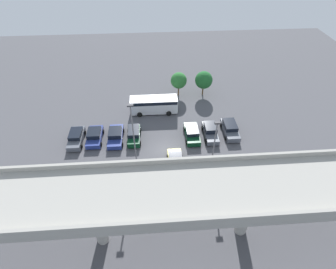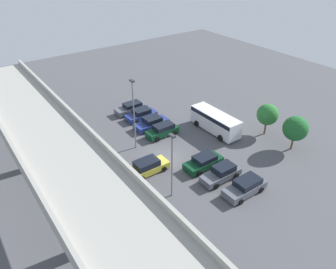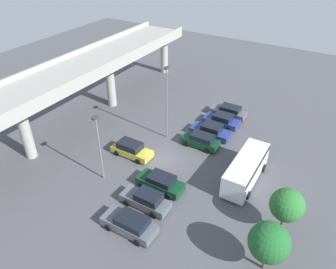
{
  "view_description": "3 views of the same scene",
  "coord_description": "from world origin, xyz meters",
  "px_view_note": "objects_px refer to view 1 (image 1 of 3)",
  "views": [
    {
      "loc": [
        1.45,
        25.97,
        25.66
      ],
      "look_at": [
        -0.51,
        -1.27,
        1.83
      ],
      "focal_mm": 28.0,
      "sensor_mm": 36.0,
      "label": 1
    },
    {
      "loc": [
        -26.17,
        18.37,
        22.62
      ],
      "look_at": [
        0.67,
        -1.05,
        2.56
      ],
      "focal_mm": 35.0,
      "sensor_mm": 36.0,
      "label": 2
    },
    {
      "loc": [
        -24.41,
        -15.56,
        22.06
      ],
      "look_at": [
        2.6,
        0.58,
        1.44
      ],
      "focal_mm": 35.0,
      "sensor_mm": 36.0,
      "label": 3
    }
  ],
  "objects_px": {
    "parked_car_1": "(210,131)",
    "shuttle_bus": "(154,104)",
    "parked_car_2": "(192,133)",
    "parked_car_7": "(76,137)",
    "lamp_post_mid_lot": "(215,141)",
    "parked_car_0": "(230,129)",
    "parked_car_4": "(134,135)",
    "parked_car_3": "(176,162)",
    "tree_front_centre": "(179,81)",
    "tree_front_left": "(204,80)",
    "lamp_post_near_aisle": "(133,131)",
    "parked_car_6": "(95,136)",
    "parked_car_5": "(115,136)"
  },
  "relations": [
    {
      "from": "shuttle_bus",
      "to": "tree_front_centre",
      "type": "distance_m",
      "value": 6.75
    },
    {
      "from": "tree_front_centre",
      "to": "parked_car_4",
      "type": "bearing_deg",
      "value": 55.93
    },
    {
      "from": "parked_car_7",
      "to": "lamp_post_mid_lot",
      "type": "height_order",
      "value": "lamp_post_mid_lot"
    },
    {
      "from": "parked_car_6",
      "to": "shuttle_bus",
      "type": "height_order",
      "value": "shuttle_bus"
    },
    {
      "from": "lamp_post_mid_lot",
      "to": "parked_car_2",
      "type": "bearing_deg",
      "value": -73.5
    },
    {
      "from": "parked_car_7",
      "to": "parked_car_0",
      "type": "bearing_deg",
      "value": 90.64
    },
    {
      "from": "parked_car_0",
      "to": "shuttle_bus",
      "type": "distance_m",
      "value": 12.7
    },
    {
      "from": "parked_car_1",
      "to": "parked_car_4",
      "type": "relative_size",
      "value": 1.08
    },
    {
      "from": "parked_car_6",
      "to": "lamp_post_mid_lot",
      "type": "height_order",
      "value": "lamp_post_mid_lot"
    },
    {
      "from": "lamp_post_near_aisle",
      "to": "tree_front_left",
      "type": "distance_m",
      "value": 19.46
    },
    {
      "from": "parked_car_4",
      "to": "tree_front_centre",
      "type": "distance_m",
      "value": 13.78
    },
    {
      "from": "lamp_post_near_aisle",
      "to": "tree_front_centre",
      "type": "relative_size",
      "value": 2.08
    },
    {
      "from": "lamp_post_mid_lot",
      "to": "tree_front_centre",
      "type": "relative_size",
      "value": 1.68
    },
    {
      "from": "lamp_post_mid_lot",
      "to": "tree_front_centre",
      "type": "height_order",
      "value": "lamp_post_mid_lot"
    },
    {
      "from": "parked_car_1",
      "to": "shuttle_bus",
      "type": "relative_size",
      "value": 0.62
    },
    {
      "from": "parked_car_2",
      "to": "parked_car_7",
      "type": "height_order",
      "value": "parked_car_2"
    },
    {
      "from": "lamp_post_near_aisle",
      "to": "tree_front_left",
      "type": "relative_size",
      "value": 2.02
    },
    {
      "from": "parked_car_0",
      "to": "parked_car_2",
      "type": "height_order",
      "value": "parked_car_0"
    },
    {
      "from": "parked_car_5",
      "to": "shuttle_bus",
      "type": "height_order",
      "value": "shuttle_bus"
    },
    {
      "from": "parked_car_0",
      "to": "parked_car_1",
      "type": "distance_m",
      "value": 3.07
    },
    {
      "from": "parked_car_7",
      "to": "tree_front_left",
      "type": "xyz_separation_m",
      "value": [
        -20.25,
        -11.01,
        2.21
      ]
    },
    {
      "from": "lamp_post_near_aisle",
      "to": "tree_front_centre",
      "type": "height_order",
      "value": "lamp_post_near_aisle"
    },
    {
      "from": "shuttle_bus",
      "to": "parked_car_7",
      "type": "bearing_deg",
      "value": 29.17
    },
    {
      "from": "lamp_post_near_aisle",
      "to": "parked_car_6",
      "type": "bearing_deg",
      "value": -37.03
    },
    {
      "from": "shuttle_bus",
      "to": "tree_front_left",
      "type": "xyz_separation_m",
      "value": [
        -8.87,
        -4.66,
        1.36
      ]
    },
    {
      "from": "parked_car_3",
      "to": "tree_front_centre",
      "type": "xyz_separation_m",
      "value": [
        -2.1,
        -17.15,
        2.14
      ]
    },
    {
      "from": "lamp_post_mid_lot",
      "to": "parked_car_0",
      "type": "bearing_deg",
      "value": -122.53
    },
    {
      "from": "lamp_post_mid_lot",
      "to": "shuttle_bus",
      "type": "bearing_deg",
      "value": -60.46
    },
    {
      "from": "parked_car_6",
      "to": "parked_car_2",
      "type": "bearing_deg",
      "value": 88.27
    },
    {
      "from": "parked_car_4",
      "to": "tree_front_left",
      "type": "distance_m",
      "value": 16.48
    },
    {
      "from": "parked_car_6",
      "to": "tree_front_left",
      "type": "bearing_deg",
      "value": 121.69
    },
    {
      "from": "parked_car_6",
      "to": "tree_front_left",
      "type": "relative_size",
      "value": 1.01
    },
    {
      "from": "parked_car_5",
      "to": "lamp_post_mid_lot",
      "type": "relative_size",
      "value": 0.67
    },
    {
      "from": "lamp_post_mid_lot",
      "to": "parked_car_4",
      "type": "bearing_deg",
      "value": -30.58
    },
    {
      "from": "parked_car_5",
      "to": "parked_car_6",
      "type": "height_order",
      "value": "parked_car_5"
    },
    {
      "from": "parked_car_4",
      "to": "parked_car_0",
      "type": "bearing_deg",
      "value": 91.4
    },
    {
      "from": "shuttle_bus",
      "to": "parked_car_0",
      "type": "bearing_deg",
      "value": 151.25
    },
    {
      "from": "parked_car_0",
      "to": "tree_front_left",
      "type": "height_order",
      "value": "tree_front_left"
    },
    {
      "from": "parked_car_3",
      "to": "parked_car_7",
      "type": "relative_size",
      "value": 0.98
    },
    {
      "from": "lamp_post_mid_lot",
      "to": "tree_front_left",
      "type": "relative_size",
      "value": 1.63
    },
    {
      "from": "parked_car_0",
      "to": "tree_front_left",
      "type": "distance_m",
      "value": 11.2
    },
    {
      "from": "parked_car_1",
      "to": "parked_car_2",
      "type": "bearing_deg",
      "value": -86.49
    },
    {
      "from": "parked_car_3",
      "to": "lamp_post_near_aisle",
      "type": "bearing_deg",
      "value": 73.7
    },
    {
      "from": "parked_car_3",
      "to": "parked_car_2",
      "type": "bearing_deg",
      "value": -27.41
    },
    {
      "from": "parked_car_3",
      "to": "parked_car_7",
      "type": "distance_m",
      "value": 15.03
    },
    {
      "from": "parked_car_3",
      "to": "parked_car_7",
      "type": "height_order",
      "value": "parked_car_3"
    },
    {
      "from": "lamp_post_mid_lot",
      "to": "tree_front_centre",
      "type": "xyz_separation_m",
      "value": [
        2.54,
        -17.29,
        -1.38
      ]
    },
    {
      "from": "tree_front_left",
      "to": "tree_front_centre",
      "type": "relative_size",
      "value": 1.03
    },
    {
      "from": "shuttle_bus",
      "to": "lamp_post_near_aisle",
      "type": "relative_size",
      "value": 0.85
    },
    {
      "from": "parked_car_2",
      "to": "parked_car_4",
      "type": "relative_size",
      "value": 1.06
    }
  ]
}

